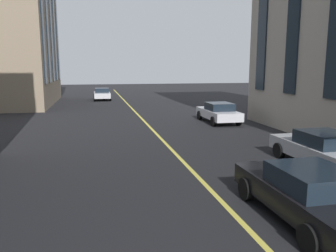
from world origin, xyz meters
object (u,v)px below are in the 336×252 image
at_px(car_white_near, 219,112).
at_px(car_black_trailing, 307,193).
at_px(car_silver_mid, 322,149).
at_px(car_white_far, 102,94).

relative_size(car_white_near, car_black_trailing, 1.00).
bearing_deg(car_black_trailing, car_white_near, -12.75).
xyz_separation_m(car_white_near, car_silver_mid, (-10.76, 0.00, 0.00)).
bearing_deg(car_white_near, car_silver_mid, 180.00).
height_order(car_white_near, car_white_far, same).
distance_m(car_white_near, car_white_far, 20.02).
height_order(car_silver_mid, car_black_trailing, same).
height_order(car_white_far, car_black_trailing, same).
relative_size(car_silver_mid, car_white_far, 1.00).
height_order(car_white_near, car_silver_mid, same).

